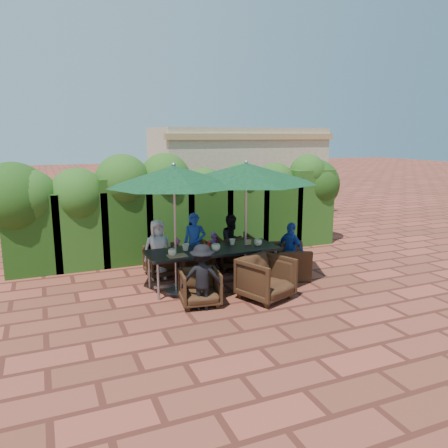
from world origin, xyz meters
name	(u,v)px	position (x,y,z in m)	size (l,w,h in m)	color
ground	(221,283)	(0.00, 0.00, 0.00)	(80.00, 80.00, 0.00)	brown
dining_table	(213,253)	(-0.21, -0.09, 0.68)	(2.61, 0.90, 0.75)	black
umbrella_left	(174,176)	(-0.99, -0.13, 2.21)	(2.46, 2.46, 2.46)	gray
umbrella_right	(246,173)	(0.52, -0.03, 2.21)	(2.80, 2.80, 2.46)	gray
chair_far_left	(163,259)	(-0.97, 0.94, 0.35)	(0.68, 0.64, 0.70)	black
chair_far_mid	(193,256)	(-0.32, 0.82, 0.38)	(0.73, 0.68, 0.75)	black
chair_far_right	(234,249)	(0.69, 0.93, 0.41)	(0.79, 0.74, 0.82)	black
chair_near_left	(200,286)	(-0.79, -0.93, 0.35)	(0.67, 0.63, 0.69)	black
chair_near_right	(266,276)	(0.42, -1.13, 0.43)	(0.83, 0.78, 0.85)	black
chair_end_right	(287,256)	(1.44, -0.12, 0.43)	(1.00, 0.65, 0.87)	black
adult_far_left	(158,249)	(-1.09, 0.80, 0.62)	(0.61, 0.36, 1.24)	silver
adult_far_mid	(195,244)	(-0.30, 0.77, 0.66)	(0.48, 0.39, 1.33)	#1F44AB
adult_far_right	(232,242)	(0.58, 0.77, 0.62)	(0.59, 0.36, 1.24)	black
adult_near_left	(202,277)	(-0.82, -1.13, 0.57)	(0.73, 0.34, 1.15)	black
adult_end_right	(291,250)	(1.52, -0.16, 0.58)	(0.68, 0.34, 1.16)	#1F44AB
child_left	(178,257)	(-0.65, 0.87, 0.40)	(0.29, 0.23, 0.79)	#D34A82
child_right	(214,250)	(0.24, 0.98, 0.41)	(0.30, 0.24, 0.83)	#AC53B4
pedestrian_a	(215,208)	(1.53, 4.22, 0.78)	(1.46, 0.52, 1.57)	green
pedestrian_b	(236,205)	(2.28, 4.34, 0.83)	(0.80, 0.49, 1.67)	#D34A82
pedestrian_c	(264,203)	(3.15, 4.16, 0.86)	(1.09, 0.50, 1.71)	gray
cup_a	(172,252)	(-1.08, -0.24, 0.81)	(0.16, 0.16, 0.13)	beige
cup_b	(186,247)	(-0.74, 0.01, 0.82)	(0.14, 0.14, 0.14)	beige
cup_c	(216,248)	(-0.21, -0.24, 0.82)	(0.17, 0.17, 0.14)	beige
cup_d	(232,242)	(0.28, 0.09, 0.81)	(0.13, 0.13, 0.12)	beige
cup_e	(258,243)	(0.73, -0.19, 0.81)	(0.16, 0.16, 0.13)	beige
ketchup_bottle	(209,245)	(-0.31, -0.10, 0.83)	(0.04, 0.04, 0.17)	#B20C0A
sauce_bottle	(205,244)	(-0.34, 0.03, 0.83)	(0.04, 0.04, 0.17)	#4C230C
serving_tray	(177,256)	(-1.01, -0.32, 0.76)	(0.35, 0.25, 0.02)	#A2724E
number_block_left	(203,249)	(-0.44, -0.16, 0.80)	(0.12, 0.06, 0.10)	tan
number_block_right	(248,242)	(0.58, -0.02, 0.80)	(0.12, 0.06, 0.10)	tan
hedge_wall	(172,202)	(-0.33, 2.32, 1.35)	(9.10, 1.60, 2.54)	#173A10
building	(237,172)	(3.50, 6.99, 1.61)	(6.20, 3.08, 3.20)	beige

